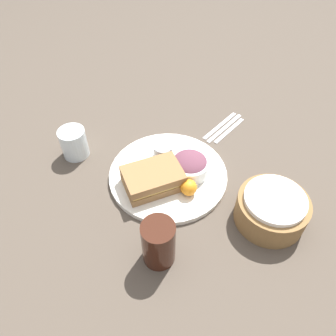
% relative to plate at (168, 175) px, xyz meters
% --- Properties ---
extents(ground_plane, '(4.00, 4.00, 0.00)m').
position_rel_plate_xyz_m(ground_plane, '(0.00, 0.00, -0.01)').
color(ground_plane, '#4C4238').
extents(plate, '(0.32, 0.32, 0.01)m').
position_rel_plate_xyz_m(plate, '(0.00, 0.00, 0.00)').
color(plate, white).
rests_on(plate, ground_plane).
extents(sandwich, '(0.18, 0.16, 0.05)m').
position_rel_plate_xyz_m(sandwich, '(0.06, 0.00, 0.03)').
color(sandwich, olive).
rests_on(sandwich, plate).
extents(salad_bowl, '(0.11, 0.11, 0.05)m').
position_rel_plate_xyz_m(salad_bowl, '(-0.04, 0.04, 0.03)').
color(salad_bowl, white).
rests_on(salad_bowl, plate).
extents(dressing_cup, '(0.05, 0.05, 0.04)m').
position_rel_plate_xyz_m(dressing_cup, '(-0.04, -0.05, 0.03)').
color(dressing_cup, '#99999E').
rests_on(dressing_cup, plate).
extents(orange_wedge, '(0.04, 0.04, 0.04)m').
position_rel_plate_xyz_m(orange_wedge, '(0.01, 0.09, 0.03)').
color(orange_wedge, orange).
rests_on(orange_wedge, plate).
extents(drink_glass, '(0.07, 0.07, 0.12)m').
position_rel_plate_xyz_m(drink_glass, '(0.19, 0.15, 0.05)').
color(drink_glass, '#38190F').
rests_on(drink_glass, ground_plane).
extents(bread_basket, '(0.17, 0.17, 0.08)m').
position_rel_plate_xyz_m(bread_basket, '(-0.07, 0.28, 0.03)').
color(bread_basket, olive).
rests_on(bread_basket, ground_plane).
extents(fork, '(0.17, 0.02, 0.01)m').
position_rel_plate_xyz_m(fork, '(-0.27, -0.02, -0.00)').
color(fork, silver).
rests_on(fork, ground_plane).
extents(knife, '(0.18, 0.02, 0.01)m').
position_rel_plate_xyz_m(knife, '(-0.27, -0.01, -0.00)').
color(knife, silver).
rests_on(knife, ground_plane).
extents(spoon, '(0.15, 0.02, 0.01)m').
position_rel_plate_xyz_m(spoon, '(-0.27, 0.01, -0.00)').
color(spoon, silver).
rests_on(spoon, ground_plane).
extents(water_glass, '(0.08, 0.08, 0.09)m').
position_rel_plate_xyz_m(water_glass, '(0.12, -0.26, 0.04)').
color(water_glass, silver).
rests_on(water_glass, ground_plane).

